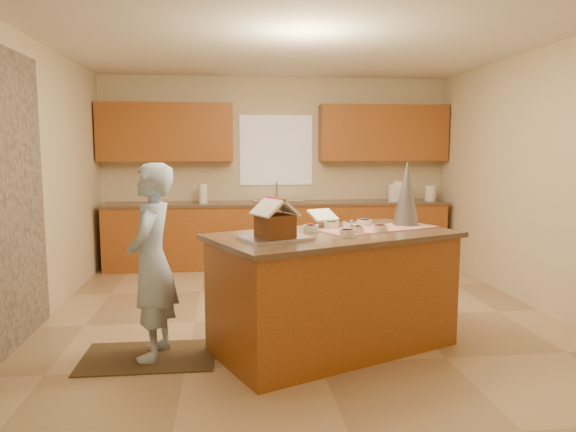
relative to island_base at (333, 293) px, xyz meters
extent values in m
plane|color=tan|center=(-0.17, 0.81, -0.47)|extent=(5.50, 5.50, 0.00)
plane|color=silver|center=(-0.17, 0.81, 2.23)|extent=(5.50, 5.50, 0.00)
plane|color=beige|center=(-0.17, 3.56, 0.88)|extent=(5.50, 5.50, 0.00)
plane|color=beige|center=(-0.17, -1.94, 0.88)|extent=(5.50, 5.50, 0.00)
plane|color=beige|center=(-2.67, 0.81, 0.88)|extent=(5.50, 5.50, 0.00)
plane|color=beige|center=(2.33, 0.81, 0.88)|extent=(5.50, 5.50, 0.00)
cube|color=white|center=(-0.17, 3.53, 1.18)|extent=(1.05, 0.03, 1.00)
cube|color=brown|center=(-0.17, 3.26, -0.03)|extent=(4.80, 0.60, 0.88)
cube|color=brown|center=(-0.17, 3.26, 0.43)|extent=(4.85, 0.63, 0.04)
cube|color=#965C20|center=(-1.72, 3.38, 1.43)|extent=(1.85, 0.35, 0.80)
cube|color=#965C20|center=(1.38, 3.38, 1.43)|extent=(1.85, 0.35, 0.80)
cube|color=silver|center=(-0.17, 3.26, 0.42)|extent=(0.70, 0.45, 0.12)
cylinder|color=silver|center=(-0.17, 3.44, 0.59)|extent=(0.03, 0.03, 0.28)
cube|color=brown|center=(0.00, 0.00, 0.00)|extent=(2.14, 1.65, 0.94)
cube|color=brown|center=(0.00, 0.00, 0.49)|extent=(2.25, 1.76, 0.04)
cube|color=#A0140B|center=(0.44, 0.19, 0.51)|extent=(1.13, 0.78, 0.01)
cube|color=silver|center=(-0.51, -0.29, 0.52)|extent=(0.59, 0.53, 0.03)
cube|color=white|center=(-0.02, 0.43, 0.61)|extent=(0.29, 0.26, 0.10)
cone|color=#9E9FA9|center=(0.74, 0.39, 0.80)|extent=(0.31, 0.31, 0.59)
cube|color=black|center=(-1.52, -0.06, -0.46)|extent=(1.05, 0.69, 0.01)
imported|color=#A4C4E8|center=(-1.47, -0.06, 0.32)|extent=(0.44, 0.61, 1.55)
cylinder|color=white|center=(1.53, 3.26, 0.57)|extent=(0.18, 0.18, 0.24)
cylinder|color=white|center=(1.61, 3.26, 0.59)|extent=(0.20, 0.20, 0.29)
cylinder|color=white|center=(2.07, 3.26, 0.56)|extent=(0.15, 0.15, 0.22)
cylinder|color=white|center=(-1.22, 3.26, 0.58)|extent=(0.12, 0.12, 0.26)
cube|color=#553016|center=(-0.51, -0.29, 0.62)|extent=(0.32, 0.33, 0.17)
cube|color=white|center=(-0.58, -0.31, 0.77)|extent=(0.26, 0.34, 0.13)
cube|color=white|center=(-0.45, -0.26, 0.77)|extent=(0.26, 0.34, 0.13)
cylinder|color=red|center=(-0.51, -0.29, 0.83)|extent=(0.14, 0.28, 0.02)
cylinder|color=#9A335D|center=(-0.35, 0.25, 0.54)|extent=(0.13, 0.13, 0.06)
cylinder|color=white|center=(0.19, 0.25, 0.54)|extent=(0.13, 0.13, 0.06)
cylinder|color=red|center=(0.39, 0.03, 0.54)|extent=(0.13, 0.13, 0.06)
cylinder|color=#337DC0|center=(0.35, 0.38, 0.54)|extent=(0.13, 0.13, 0.06)
cylinder|color=#FD8777|center=(0.07, -0.20, 0.54)|extent=(0.13, 0.13, 0.06)
cylinder|color=#EE2A4E|center=(-0.18, 0.08, 0.54)|extent=(0.13, 0.13, 0.06)
cylinder|color=green|center=(0.03, 0.27, 0.54)|extent=(0.13, 0.13, 0.06)
cylinder|color=#F4FA27|center=(0.18, -0.01, 0.54)|extent=(0.13, 0.13, 0.06)
camera|label=1|loc=(-0.85, -4.30, 1.20)|focal=33.47mm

